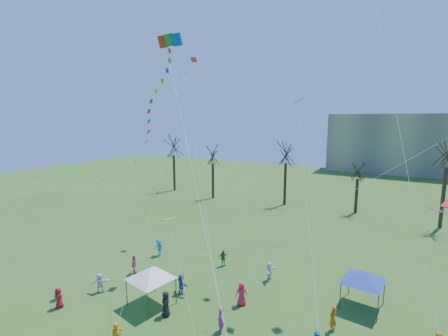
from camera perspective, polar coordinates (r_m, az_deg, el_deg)
The scene contains 6 objects.
bare_tree_row at distance 48.04m, azimuth 18.85°, elevation 0.91°, with size 68.69×7.70×12.28m.
big_box_kite at distance 22.05m, azimuth -12.26°, elevation 10.47°, with size 6.65×5.93×22.02m.
canopy_tent_white at distance 24.94m, azimuth -13.25°, elevation -18.19°, with size 3.90×3.90×2.98m.
canopy_tent_blue at distance 26.19m, azimuth 24.18°, elevation -17.56°, with size 3.84×3.84×2.90m.
festival_crowd at distance 23.45m, azimuth 1.46°, elevation -24.57°, with size 24.97×13.53×1.84m.
small_kites_aloft at distance 22.87m, azimuth 10.08°, elevation 8.57°, with size 26.89×17.35×32.89m.
Camera 1 is at (8.30, -10.59, 13.83)m, focal length 25.00 mm.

